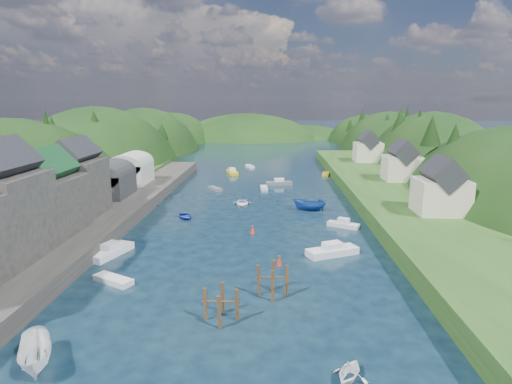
{
  "coord_description": "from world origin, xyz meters",
  "views": [
    {
      "loc": [
        2.6,
        -39.33,
        18.65
      ],
      "look_at": [
        0.0,
        28.0,
        4.0
      ],
      "focal_mm": 30.0,
      "sensor_mm": 36.0,
      "label": 1
    }
  ],
  "objects_px": {
    "piling_cluster_near": "(221,307)",
    "channel_buoy_far": "(253,230)",
    "piling_cluster_far": "(273,283)",
    "channel_buoy_near": "(279,260)"
  },
  "relations": [
    {
      "from": "channel_buoy_near",
      "to": "channel_buoy_far",
      "type": "bearing_deg",
      "value": 107.28
    },
    {
      "from": "piling_cluster_near",
      "to": "channel_buoy_near",
      "type": "height_order",
      "value": "piling_cluster_near"
    },
    {
      "from": "channel_buoy_far",
      "to": "piling_cluster_far",
      "type": "bearing_deg",
      "value": -81.67
    },
    {
      "from": "piling_cluster_far",
      "to": "channel_buoy_near",
      "type": "height_order",
      "value": "piling_cluster_far"
    },
    {
      "from": "piling_cluster_far",
      "to": "channel_buoy_far",
      "type": "bearing_deg",
      "value": 98.33
    },
    {
      "from": "piling_cluster_near",
      "to": "piling_cluster_far",
      "type": "distance_m",
      "value": 6.68
    },
    {
      "from": "piling_cluster_near",
      "to": "piling_cluster_far",
      "type": "height_order",
      "value": "piling_cluster_far"
    },
    {
      "from": "piling_cluster_near",
      "to": "channel_buoy_far",
      "type": "bearing_deg",
      "value": 86.39
    },
    {
      "from": "piling_cluster_far",
      "to": "channel_buoy_far",
      "type": "xyz_separation_m",
      "value": [
        -2.87,
        19.59,
        -0.78
      ]
    },
    {
      "from": "channel_buoy_near",
      "to": "channel_buoy_far",
      "type": "relative_size",
      "value": 1.0
    }
  ]
}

